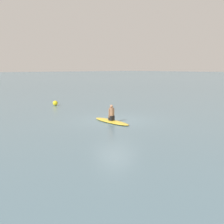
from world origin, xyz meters
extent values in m
plane|color=slate|center=(0.00, 0.00, 0.00)|extent=(400.00, 400.00, 0.00)
ellipsoid|color=gold|center=(-0.35, 0.61, 0.06)|extent=(3.20, 1.02, 0.12)
cube|color=black|center=(-0.35, 0.61, 0.26)|extent=(0.33, 0.28, 0.29)
cylinder|color=#9E7051|center=(-0.35, 0.61, 0.64)|extent=(0.29, 0.29, 0.49)
sphere|color=#9E7051|center=(-0.35, 0.61, 0.97)|extent=(0.20, 0.20, 0.20)
cylinder|color=#9E7051|center=(-0.34, 0.77, 0.57)|extent=(0.08, 0.08, 0.54)
cylinder|color=#9E7051|center=(-0.36, 0.44, 0.57)|extent=(0.08, 0.08, 0.54)
sphere|color=yellow|center=(8.75, -0.83, 0.22)|extent=(0.43, 0.43, 0.43)
camera|label=1|loc=(-13.51, 11.98, 3.27)|focal=47.10mm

